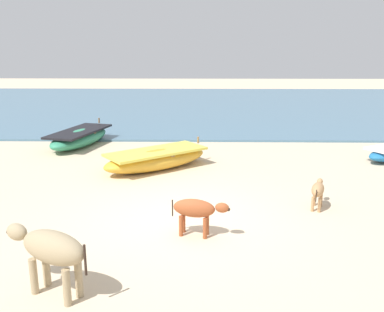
{
  "coord_description": "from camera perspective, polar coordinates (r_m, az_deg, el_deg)",
  "views": [
    {
      "loc": [
        0.42,
        -7.96,
        3.37
      ],
      "look_at": [
        0.23,
        2.8,
        0.6
      ],
      "focal_mm": 39.35,
      "sensor_mm": 36.0,
      "label": 1
    }
  ],
  "objects": [
    {
      "name": "calf_far_tan",
      "position": [
        9.44,
        16.7,
        -4.44
      ],
      "size": [
        0.48,
        0.87,
        0.58
      ],
      "rotation": [
        0.0,
        0.0,
        1.21
      ],
      "color": "tan",
      "rests_on": "ground"
    },
    {
      "name": "ground",
      "position": [
        8.65,
        -1.88,
        -8.5
      ],
      "size": [
        80.0,
        80.0,
        0.0
      ],
      "primitive_type": "plane",
      "color": "beige"
    },
    {
      "name": "cow_adult_dun",
      "position": [
        6.23,
        -18.59,
        -11.87
      ],
      "size": [
        1.41,
        0.92,
        0.96
      ],
      "rotation": [
        0.0,
        0.0,
        2.67
      ],
      "color": "tan",
      "rests_on": "ground"
    },
    {
      "name": "fishing_boat_0",
      "position": [
        12.05,
        -4.83,
        -0.37
      ],
      "size": [
        3.27,
        2.89,
        0.75
      ],
      "rotation": [
        0.0,
        0.0,
        0.66
      ],
      "color": "gold",
      "rests_on": "ground"
    },
    {
      "name": "sea_water",
      "position": [
        25.37,
        0.07,
        6.91
      ],
      "size": [
        60.0,
        20.0,
        0.08
      ],
      "primitive_type": "cube",
      "color": "slate",
      "rests_on": "ground"
    },
    {
      "name": "fishing_boat_3",
      "position": [
        15.37,
        -14.99,
        2.46
      ],
      "size": [
        1.94,
        3.42,
        0.77
      ],
      "rotation": [
        0.0,
        0.0,
        1.32
      ],
      "color": "#338C66",
      "rests_on": "ground"
    },
    {
      "name": "calf_near_rust",
      "position": [
        7.74,
        0.56,
        -7.29
      ],
      "size": [
        1.07,
        0.48,
        0.71
      ],
      "rotation": [
        0.0,
        0.0,
        6.06
      ],
      "color": "#9E4C28",
      "rests_on": "ground"
    }
  ]
}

